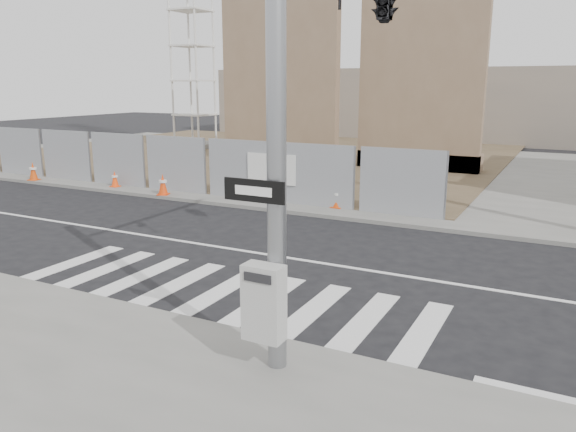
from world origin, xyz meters
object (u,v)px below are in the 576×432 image
at_px(traffic_cone_c, 163,184).
at_px(traffic_cone_d, 338,197).
at_px(traffic_cone_a, 33,171).
at_px(traffic_cone_b, 115,179).
at_px(signal_pole, 356,33).

height_order(traffic_cone_c, traffic_cone_d, traffic_cone_c).
bearing_deg(traffic_cone_a, traffic_cone_b, 5.57).
xyz_separation_m(traffic_cone_c, traffic_cone_d, (6.31, 0.88, -0.03)).
bearing_deg(traffic_cone_b, signal_pole, -28.74).
bearing_deg(traffic_cone_d, traffic_cone_b, -176.94).
height_order(traffic_cone_b, traffic_cone_c, traffic_cone_c).
bearing_deg(traffic_cone_b, traffic_cone_d, 3.06).
bearing_deg(traffic_cone_d, traffic_cone_c, -172.10).
distance_m(traffic_cone_a, traffic_cone_b, 4.08).
height_order(signal_pole, traffic_cone_c, signal_pole).
distance_m(signal_pole, traffic_cone_c, 12.15).
height_order(traffic_cone_a, traffic_cone_c, traffic_cone_c).
bearing_deg(traffic_cone_d, traffic_cone_a, -176.15).
relative_size(traffic_cone_a, traffic_cone_c, 0.99).
height_order(signal_pole, traffic_cone_d, signal_pole).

